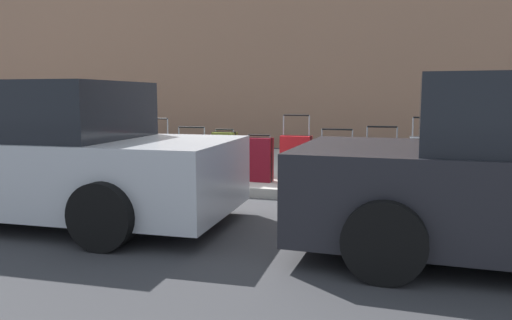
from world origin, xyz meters
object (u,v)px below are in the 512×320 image
at_px(suitcase_navy_3, 336,167).
at_px(suitcase_silver_8, 159,156).
at_px(fire_hydrant, 78,146).
at_px(suitcase_black_2, 381,168).
at_px(bollard_post, 48,145).
at_px(suitcase_teal_7, 192,160).
at_px(suitcase_red_4, 296,159).
at_px(suitcase_teal_0, 473,171).
at_px(parked_car_silver_1, 28,155).
at_px(suitcase_olive_6, 225,156).
at_px(suitcase_silver_1, 426,163).
at_px(suitcase_black_9, 129,153).
at_px(suitcase_maroon_5, 259,160).

xyz_separation_m(suitcase_navy_3, suitcase_silver_8, (2.79, -0.07, 0.05)).
bearing_deg(fire_hydrant, suitcase_black_2, 179.39).
relative_size(suitcase_silver_8, bollard_post, 1.00).
distance_m(fire_hydrant, bollard_post, 0.48).
relative_size(suitcase_navy_3, suitcase_teal_7, 1.02).
bearing_deg(suitcase_red_4, suitcase_teal_0, 179.41).
xyz_separation_m(suitcase_black_2, parked_car_silver_1, (3.84, 2.24, 0.31)).
xyz_separation_m(suitcase_navy_3, suitcase_red_4, (0.60, -0.09, 0.08)).
relative_size(suitcase_navy_3, suitcase_olive_6, 1.04).
xyz_separation_m(suitcase_teal_0, suitcase_silver_1, (0.59, -0.03, 0.08)).
distance_m(suitcase_navy_3, suitcase_teal_7, 2.22).
xyz_separation_m(bollard_post, parked_car_silver_1, (-1.49, 2.14, 0.13)).
height_order(suitcase_red_4, suitcase_black_9, suitcase_red_4).
bearing_deg(suitcase_teal_7, fire_hydrant, 0.62).
xyz_separation_m(suitcase_teal_0, bollard_post, (6.50, 0.20, 0.18)).
relative_size(suitcase_teal_0, parked_car_silver_1, 0.16).
height_order(suitcase_black_2, bollard_post, bollard_post).
bearing_deg(suitcase_teal_0, suitcase_navy_3, 2.11).
height_order(suitcase_navy_3, suitcase_maroon_5, suitcase_navy_3).
distance_m(suitcase_maroon_5, suitcase_olive_6, 0.52).
bearing_deg(suitcase_silver_8, suitcase_navy_3, 178.65).
bearing_deg(parked_car_silver_1, suitcase_navy_3, -144.84).
bearing_deg(suitcase_maroon_5, suitcase_silver_8, 0.39).
distance_m(suitcase_teal_0, suitcase_navy_3, 1.79).
bearing_deg(suitcase_black_2, suitcase_navy_3, -3.11).
relative_size(suitcase_black_2, suitcase_maroon_5, 1.23).
xyz_separation_m(suitcase_black_9, bollard_post, (1.37, 0.22, 0.11)).
bearing_deg(suitcase_red_4, suitcase_olive_6, 4.47).
relative_size(suitcase_teal_0, suitcase_olive_6, 1.02).
xyz_separation_m(suitcase_teal_0, suitcase_teal_7, (4.01, 0.02, -0.01)).
distance_m(suitcase_navy_3, suitcase_olive_6, 1.68).
bearing_deg(bollard_post, suitcase_black_2, -178.95).
relative_size(suitcase_maroon_5, suitcase_silver_8, 0.76).
bearing_deg(suitcase_red_4, suitcase_black_9, -0.03).
relative_size(suitcase_silver_1, suitcase_maroon_5, 1.41).
relative_size(suitcase_maroon_5, suitcase_olive_6, 0.90).
bearing_deg(fire_hydrant, suitcase_olive_6, 179.72).
xyz_separation_m(suitcase_maroon_5, suitcase_olive_6, (0.51, 0.07, 0.04)).
bearing_deg(suitcase_maroon_5, suitcase_teal_7, 1.91).
xyz_separation_m(suitcase_teal_0, suitcase_maroon_5, (2.95, -0.01, 0.04)).
bearing_deg(suitcase_silver_8, parked_car_silver_1, 79.46).
distance_m(suitcase_teal_0, suitcase_silver_8, 4.58).
xyz_separation_m(suitcase_silver_1, suitcase_teal_7, (3.42, 0.05, -0.08)).
xyz_separation_m(suitcase_olive_6, suitcase_teal_7, (0.55, -0.03, -0.09)).
bearing_deg(suitcase_silver_8, fire_hydrant, 1.82).
relative_size(suitcase_silver_1, parked_car_silver_1, 0.21).
distance_m(suitcase_navy_3, parked_car_silver_1, 3.96).
bearing_deg(parked_car_silver_1, suitcase_teal_7, -113.46).
bearing_deg(suitcase_navy_3, fire_hydrant, -0.26).
distance_m(suitcase_red_4, suitcase_black_9, 2.74).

